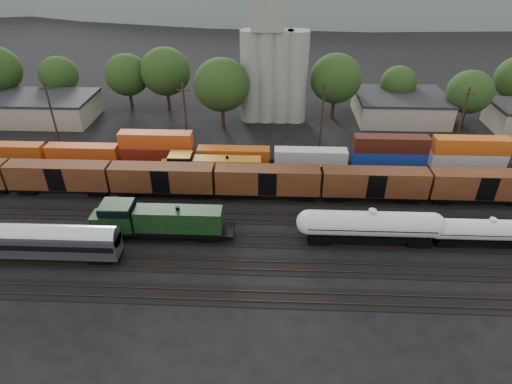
{
  "coord_description": "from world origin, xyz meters",
  "views": [
    {
      "loc": [
        3.46,
        -48.66,
        34.35
      ],
      "look_at": [
        1.34,
        2.0,
        3.0
      ],
      "focal_mm": 30.0,
      "sensor_mm": 36.0,
      "label": 1
    }
  ],
  "objects_px": {
    "tank_car_a": "(370,225)",
    "orange_locomotive": "(209,167)",
    "green_locomotive": "(154,220)",
    "grain_silo": "(273,66)",
    "passenger_coach": "(28,240)"
  },
  "relations": [
    {
      "from": "tank_car_a",
      "to": "passenger_coach",
      "type": "height_order",
      "value": "passenger_coach"
    },
    {
      "from": "green_locomotive",
      "to": "grain_silo",
      "type": "height_order",
      "value": "grain_silo"
    },
    {
      "from": "green_locomotive",
      "to": "passenger_coach",
      "type": "bearing_deg",
      "value": -159.99
    },
    {
      "from": "passenger_coach",
      "to": "grain_silo",
      "type": "relative_size",
      "value": 0.75
    },
    {
      "from": "orange_locomotive",
      "to": "tank_car_a",
      "type": "bearing_deg",
      "value": -33.92
    },
    {
      "from": "tank_car_a",
      "to": "grain_silo",
      "type": "height_order",
      "value": "grain_silo"
    },
    {
      "from": "passenger_coach",
      "to": "grain_silo",
      "type": "xyz_separation_m",
      "value": [
        28.37,
        46.0,
        8.23
      ]
    },
    {
      "from": "green_locomotive",
      "to": "orange_locomotive",
      "type": "distance_m",
      "value": 15.79
    },
    {
      "from": "green_locomotive",
      "to": "tank_car_a",
      "type": "height_order",
      "value": "green_locomotive"
    },
    {
      "from": "grain_silo",
      "to": "tank_car_a",
      "type": "bearing_deg",
      "value": -72.92
    },
    {
      "from": "tank_car_a",
      "to": "passenger_coach",
      "type": "xyz_separation_m",
      "value": [
        -40.97,
        -5.0,
        0.17
      ]
    },
    {
      "from": "passenger_coach",
      "to": "orange_locomotive",
      "type": "relative_size",
      "value": 1.24
    },
    {
      "from": "grain_silo",
      "to": "green_locomotive",
      "type": "bearing_deg",
      "value": -109.65
    },
    {
      "from": "green_locomotive",
      "to": "tank_car_a",
      "type": "relative_size",
      "value": 0.99
    },
    {
      "from": "tank_car_a",
      "to": "orange_locomotive",
      "type": "distance_m",
      "value": 26.89
    }
  ]
}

